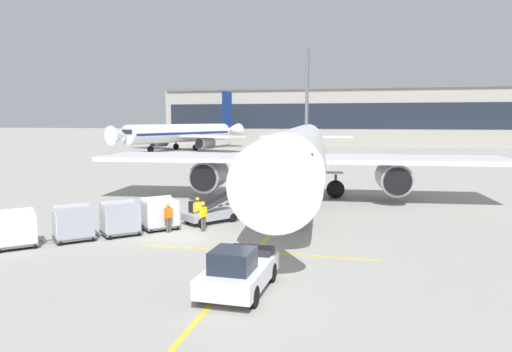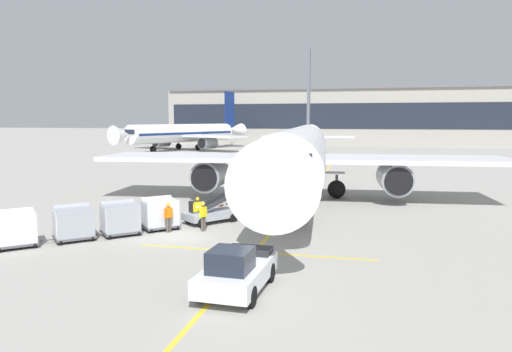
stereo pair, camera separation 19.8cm
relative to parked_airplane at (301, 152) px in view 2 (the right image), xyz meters
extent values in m
plane|color=#9E9B93|center=(-4.67, -14.15, -3.82)|extent=(600.00, 600.00, 0.00)
cylinder|color=white|center=(0.07, -0.74, 0.11)|extent=(6.92, 32.74, 3.93)
cube|color=slate|center=(0.07, -0.74, 0.11)|extent=(6.84, 31.45, 0.47)
cone|color=white|center=(1.76, -18.89, 0.11)|extent=(4.08, 4.26, 3.73)
cone|color=white|center=(-1.73, 18.58, 0.40)|extent=(3.91, 6.57, 3.34)
cube|color=white|center=(-8.48, -0.72, -0.48)|extent=(15.98, 7.90, 0.36)
cylinder|color=#93969E|center=(-7.29, -1.26, -1.88)|extent=(2.82, 4.43, 2.44)
cylinder|color=black|center=(-7.09, -3.42, -1.88)|extent=(2.07, 0.31, 2.07)
cube|color=white|center=(8.47, 0.85, -0.48)|extent=(15.98, 7.90, 0.36)
cylinder|color=#93969E|center=(7.39, 0.10, -1.88)|extent=(2.82, 4.43, 2.44)
cylinder|color=black|center=(7.59, -2.05, -1.88)|extent=(2.07, 0.31, 2.07)
cube|color=slate|center=(-1.58, 17.01, 5.77)|extent=(0.64, 3.91, 9.75)
cube|color=white|center=(-1.55, 16.70, 0.70)|extent=(10.70, 3.56, 0.20)
cube|color=#1E2633|center=(1.50, -16.15, 0.70)|extent=(2.90, 2.02, 0.86)
cylinder|color=#47474C|center=(0.97, -10.46, -2.47)|extent=(0.22, 0.22, 1.22)
sphere|color=black|center=(0.97, -10.46, -3.08)|extent=(1.49, 1.49, 1.49)
cylinder|color=#47474C|center=(-3.02, 0.60, -2.47)|extent=(0.22, 0.22, 1.22)
sphere|color=black|center=(-3.02, 0.60, -3.08)|extent=(1.49, 1.49, 1.49)
cylinder|color=#47474C|center=(2.85, 1.15, -2.47)|extent=(0.22, 0.22, 1.22)
sphere|color=black|center=(2.85, 1.15, -3.08)|extent=(1.49, 1.49, 1.49)
cube|color=#A3A8B2|center=(-4.19, -10.24, -3.32)|extent=(3.33, 3.67, 0.44)
cube|color=black|center=(-5.05, -10.76, -2.75)|extent=(0.81, 0.82, 0.70)
cylinder|color=#333338|center=(-4.63, -10.22, -2.70)|extent=(0.08, 0.08, 0.80)
cube|color=#A3A8B2|center=(-3.42, -9.22, -2.29)|extent=(3.74, 4.52, 1.77)
cube|color=black|center=(-3.42, -9.22, -2.20)|extent=(3.55, 4.32, 1.63)
cube|color=#333338|center=(-3.07, -9.49, -2.17)|extent=(3.03, 3.95, 1.82)
cube|color=#333338|center=(-3.77, -8.95, -2.17)|extent=(3.03, 3.95, 1.82)
cylinder|color=black|center=(-2.89, -9.74, -3.54)|extent=(0.50, 0.57, 0.56)
cylinder|color=black|center=(-4.06, -8.84, -3.54)|extent=(0.50, 0.57, 0.56)
cylinder|color=black|center=(-4.33, -11.63, -3.54)|extent=(0.50, 0.57, 0.56)
cylinder|color=black|center=(-5.50, -10.74, -3.54)|extent=(0.50, 0.57, 0.56)
cube|color=#515156|center=(-6.52, -12.72, -3.61)|extent=(2.55, 2.54, 0.12)
cylinder|color=#4C4C51|center=(-7.49, -13.66, -3.62)|extent=(0.55, 0.54, 0.07)
cube|color=silver|center=(-6.52, -12.72, -2.80)|extent=(2.41, 2.40, 1.50)
cube|color=silver|center=(-6.81, -12.42, -2.28)|extent=(1.90, 1.88, 0.74)
cube|color=silver|center=(-7.21, -13.39, -2.80)|extent=(1.03, 1.05, 1.38)
sphere|color=black|center=(-7.57, -12.79, -3.67)|extent=(0.30, 0.30, 0.30)
sphere|color=black|center=(-6.62, -13.76, -3.67)|extent=(0.30, 0.30, 0.30)
sphere|color=black|center=(-6.43, -11.67, -3.67)|extent=(0.30, 0.30, 0.30)
sphere|color=black|center=(-5.47, -12.64, -3.67)|extent=(0.30, 0.30, 0.30)
cube|color=#515156|center=(-8.06, -14.56, -3.61)|extent=(2.55, 2.54, 0.12)
cylinder|color=#4C4C51|center=(-9.02, -15.51, -3.62)|extent=(0.55, 0.54, 0.07)
cube|color=#9EA3AD|center=(-8.06, -14.56, -2.80)|extent=(2.41, 2.40, 1.50)
cube|color=#9EA3AD|center=(-8.35, -14.27, -2.28)|extent=(1.90, 1.88, 0.74)
cube|color=silver|center=(-8.75, -15.24, -2.80)|extent=(1.03, 1.05, 1.38)
sphere|color=black|center=(-9.11, -14.64, -3.67)|extent=(0.30, 0.30, 0.30)
sphere|color=black|center=(-8.15, -15.61, -3.67)|extent=(0.30, 0.30, 0.30)
sphere|color=black|center=(-7.96, -13.52, -3.67)|extent=(0.30, 0.30, 0.30)
sphere|color=black|center=(-7.01, -14.49, -3.67)|extent=(0.30, 0.30, 0.30)
cube|color=#515156|center=(-9.90, -16.23, -3.61)|extent=(2.55, 2.54, 0.12)
cylinder|color=#4C4C51|center=(-10.87, -17.17, -3.62)|extent=(0.55, 0.54, 0.07)
cube|color=#9EA3AD|center=(-9.90, -16.23, -2.80)|extent=(2.41, 2.40, 1.50)
cube|color=#9EA3AD|center=(-10.19, -15.94, -2.28)|extent=(1.90, 1.88, 0.74)
cube|color=silver|center=(-10.59, -16.91, -2.80)|extent=(1.03, 1.05, 1.38)
sphere|color=black|center=(-10.95, -16.30, -3.67)|extent=(0.30, 0.30, 0.30)
sphere|color=black|center=(-10.00, -17.28, -3.67)|extent=(0.30, 0.30, 0.30)
sphere|color=black|center=(-9.81, -15.18, -3.67)|extent=(0.30, 0.30, 0.30)
sphere|color=black|center=(-8.85, -16.16, -3.67)|extent=(0.30, 0.30, 0.30)
cube|color=#515156|center=(-11.94, -18.16, -3.61)|extent=(2.55, 2.54, 0.12)
cube|color=silver|center=(-11.94, -18.16, -2.80)|extent=(2.41, 2.40, 1.50)
cube|color=silver|center=(-12.23, -17.87, -2.28)|extent=(1.90, 1.88, 0.74)
sphere|color=black|center=(-11.85, -17.12, -3.67)|extent=(0.30, 0.30, 0.30)
sphere|color=black|center=(-10.90, -18.09, -3.67)|extent=(0.30, 0.30, 0.30)
cube|color=silver|center=(0.74, -21.55, -3.14)|extent=(2.27, 4.48, 0.70)
cube|color=#1E2633|center=(0.71, -22.32, -2.39)|extent=(1.53, 1.60, 0.80)
cube|color=#28282D|center=(0.80, -19.90, -2.67)|extent=(1.82, 1.04, 0.24)
cylinder|color=black|center=(1.71, -20.22, -3.44)|extent=(0.31, 0.77, 0.76)
cylinder|color=black|center=(-0.14, -20.15, -3.44)|extent=(0.31, 0.77, 0.76)
cylinder|color=black|center=(1.61, -22.95, -3.44)|extent=(0.31, 0.77, 0.76)
cylinder|color=black|center=(-0.24, -22.88, -3.44)|extent=(0.31, 0.77, 0.76)
cylinder|color=#333847|center=(-7.26, -11.79, -3.39)|extent=(0.15, 0.15, 0.86)
cylinder|color=#333847|center=(-7.19, -11.63, -3.39)|extent=(0.15, 0.15, 0.86)
cube|color=yellow|center=(-7.22, -11.71, -2.67)|extent=(0.37, 0.44, 0.58)
cube|color=white|center=(-7.34, -11.66, -2.67)|extent=(0.15, 0.32, 0.08)
sphere|color=beige|center=(-7.22, -11.71, -2.26)|extent=(0.21, 0.21, 0.21)
sphere|color=yellow|center=(-7.22, -11.71, -2.19)|extent=(0.23, 0.23, 0.23)
cylinder|color=yellow|center=(-7.32, -11.93, -2.72)|extent=(0.09, 0.09, 0.56)
cylinder|color=yellow|center=(-7.13, -11.49, -2.72)|extent=(0.09, 0.09, 0.56)
cylinder|color=#514C42|center=(-5.75, -13.39, -3.39)|extent=(0.15, 0.15, 0.86)
cylinder|color=#514C42|center=(-5.66, -13.23, -3.39)|extent=(0.15, 0.15, 0.86)
cube|color=orange|center=(-5.70, -13.31, -2.67)|extent=(0.40, 0.45, 0.58)
cube|color=white|center=(-5.81, -13.24, -2.67)|extent=(0.19, 0.29, 0.08)
sphere|color=#9E7051|center=(-5.70, -13.31, -2.26)|extent=(0.21, 0.21, 0.21)
sphere|color=yellow|center=(-5.70, -13.31, -2.19)|extent=(0.23, 0.23, 0.23)
cylinder|color=orange|center=(-5.83, -13.51, -2.72)|extent=(0.09, 0.09, 0.56)
cylinder|color=orange|center=(-5.58, -13.11, -2.72)|extent=(0.09, 0.09, 0.56)
cylinder|color=#333847|center=(-4.67, -11.06, -3.39)|extent=(0.15, 0.15, 0.86)
cylinder|color=#333847|center=(-4.82, -11.16, -3.39)|extent=(0.15, 0.15, 0.86)
cube|color=yellow|center=(-4.74, -11.11, -2.67)|extent=(0.45, 0.42, 0.58)
cube|color=white|center=(-4.67, -11.21, -2.67)|extent=(0.28, 0.21, 0.08)
sphere|color=brown|center=(-4.74, -11.11, -2.26)|extent=(0.21, 0.21, 0.21)
sphere|color=yellow|center=(-4.74, -11.11, -2.19)|extent=(0.23, 0.23, 0.23)
cylinder|color=yellow|center=(-4.55, -10.97, -2.72)|extent=(0.09, 0.09, 0.56)
cylinder|color=yellow|center=(-4.94, -11.25, -2.72)|extent=(0.09, 0.09, 0.56)
cylinder|color=#514C42|center=(-3.89, -12.67, -3.39)|extent=(0.15, 0.15, 0.86)
cylinder|color=#514C42|center=(-3.81, -12.51, -3.39)|extent=(0.15, 0.15, 0.86)
cube|color=yellow|center=(-3.85, -12.59, -2.67)|extent=(0.39, 0.45, 0.58)
cube|color=white|center=(-3.96, -12.53, -2.67)|extent=(0.17, 0.31, 0.08)
sphere|color=brown|center=(-3.85, -12.59, -2.26)|extent=(0.21, 0.21, 0.21)
sphere|color=yellow|center=(-3.85, -12.59, -2.19)|extent=(0.23, 0.23, 0.23)
cylinder|color=yellow|center=(-3.96, -12.80, -2.72)|extent=(0.09, 0.09, 0.56)
cylinder|color=yellow|center=(-3.74, -12.38, -2.72)|extent=(0.09, 0.09, 0.56)
cube|color=black|center=(-5.55, -4.48, -3.80)|extent=(0.61, 0.61, 0.05)
cone|color=orange|center=(-5.55, -4.48, -3.45)|extent=(0.49, 0.49, 0.64)
cylinder|color=white|center=(-5.55, -4.48, -3.42)|extent=(0.27, 0.27, 0.08)
cube|color=black|center=(-4.82, -3.59, -3.80)|extent=(0.67, 0.67, 0.05)
cone|color=orange|center=(-4.82, -3.59, -3.42)|extent=(0.54, 0.54, 0.71)
cylinder|color=white|center=(-4.82, -3.59, -3.38)|extent=(0.30, 0.30, 0.08)
cube|color=black|center=(-6.00, 0.20, -3.80)|extent=(0.59, 0.59, 0.05)
cone|color=orange|center=(-6.00, 0.20, -3.46)|extent=(0.48, 0.48, 0.63)
cylinder|color=white|center=(-6.00, 0.20, -3.43)|extent=(0.26, 0.26, 0.08)
cube|color=yellow|center=(0.09, -0.74, -3.82)|extent=(0.20, 110.00, 0.01)
cube|color=yellow|center=(0.07, -16.24, -3.82)|extent=(12.00, 0.20, 0.01)
cube|color=#A8A399|center=(3.49, 91.85, 3.15)|extent=(102.42, 19.44, 13.95)
cube|color=#1E2633|center=(3.49, 82.08, 3.50)|extent=(99.35, 0.10, 6.28)
cube|color=slate|center=(3.49, 89.91, 10.48)|extent=(101.40, 16.52, 0.70)
cylinder|color=white|center=(-33.07, 56.31, -0.20)|extent=(14.00, 28.06, 3.78)
cube|color=navy|center=(-33.07, 56.31, -0.20)|extent=(13.62, 27.00, 0.45)
cone|color=white|center=(-39.01, 41.21, -0.20)|extent=(4.73, 4.84, 3.59)
cone|color=white|center=(-26.73, 72.47, 0.08)|extent=(5.21, 6.81, 3.22)
cube|color=white|center=(-39.85, 59.74, -0.77)|extent=(14.77, 10.31, 0.36)
cylinder|color=#93969E|center=(-39.22, 58.88, -2.12)|extent=(3.55, 4.33, 2.35)
cylinder|color=black|center=(-39.92, 57.10, -2.12)|extent=(1.90, 0.84, 1.99)
cube|color=white|center=(-25.77, 54.21, -0.77)|extent=(14.77, 10.31, 0.36)
cylinder|color=#93969E|center=(-26.83, 54.01, -2.12)|extent=(3.55, 4.33, 2.35)
cylinder|color=black|center=(-27.53, 52.23, -2.12)|extent=(1.90, 0.84, 1.99)
cube|color=navy|center=(-27.28, 71.06, 4.86)|extent=(1.52, 3.30, 8.60)
cube|color=white|center=(-27.39, 70.78, 0.37)|extent=(9.45, 5.52, 0.20)
cube|color=#1E2633|center=(-38.04, 43.68, 0.37)|extent=(3.09, 2.55, 0.83)
cylinder|color=#47474C|center=(-36.22, 48.31, -2.63)|extent=(0.22, 0.22, 1.07)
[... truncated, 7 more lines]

